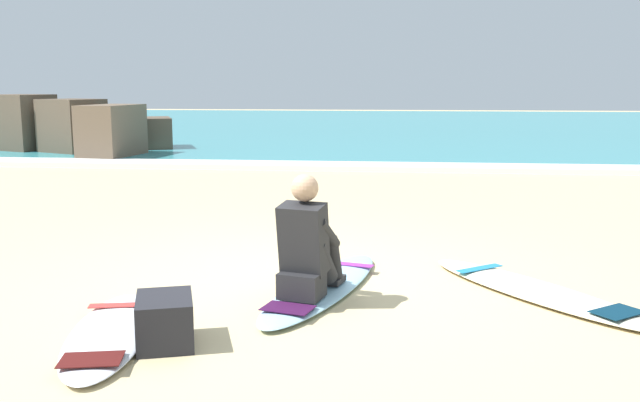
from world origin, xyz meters
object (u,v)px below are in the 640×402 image
at_px(surfboard_spare_near, 109,333).
at_px(beach_bag, 165,321).
at_px(surfboard_spare_far, 537,291).
at_px(surfer_seated, 307,248).
at_px(surfboard_main, 323,287).

height_order(surfboard_spare_near, beach_bag, beach_bag).
bearing_deg(surfboard_spare_near, surfboard_spare_far, 23.06).
bearing_deg(surfer_seated, surfboard_spare_far, 12.00).
xyz_separation_m(surfboard_main, beach_bag, (-0.91, -1.30, 0.12)).
distance_m(surfboard_main, surfer_seated, 0.52).
height_order(surfer_seated, surfboard_spare_far, surfer_seated).
distance_m(surfboard_main, surfboard_spare_far, 1.74).
distance_m(surfboard_spare_near, surfboard_spare_far, 3.33).
height_order(surfboard_spare_far, beach_bag, beach_bag).
xyz_separation_m(surfer_seated, surfboard_spare_near, (-1.23, -0.91, -0.40)).
distance_m(surfboard_main, beach_bag, 1.59).
xyz_separation_m(surfboard_main, surfer_seated, (-0.09, -0.32, 0.40)).
relative_size(surfboard_spare_near, beach_bag, 3.74).
relative_size(surfboard_main, surfer_seated, 2.44).
bearing_deg(surfboard_main, surfer_seated, -105.20).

